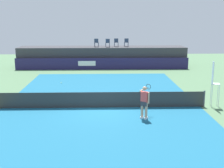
{
  "coord_description": "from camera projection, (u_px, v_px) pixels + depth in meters",
  "views": [
    {
      "loc": [
        0.13,
        -17.17,
        5.28
      ],
      "look_at": [
        0.68,
        2.0,
        1.0
      ],
      "focal_mm": 47.71,
      "sensor_mm": 36.0,
      "label": 1
    }
  ],
  "objects": [
    {
      "name": "spectator_chair_center",
      "position": [
        116.0,
        42.0,
        32.41
      ],
      "size": [
        0.48,
        0.48,
        0.89
      ],
      "color": "#2D3D56",
      "rests_on": "spectator_platform"
    },
    {
      "name": "ground_plane",
      "position": [
        102.0,
        95.0,
        20.82
      ],
      "size": [
        48.0,
        48.0,
        0.0
      ],
      "primitive_type": "plane",
      "color": "#4C704C"
    },
    {
      "name": "tennis_player",
      "position": [
        144.0,
        101.0,
        15.75
      ],
      "size": [
        0.73,
        1.25,
        1.77
      ],
      "color": "white",
      "rests_on": "court_inner"
    },
    {
      "name": "tennis_net",
      "position": [
        102.0,
        100.0,
        17.79
      ],
      "size": [
        12.4,
        0.02,
        0.95
      ],
      "primitive_type": "cube",
      "color": "#2D2D2D",
      "rests_on": "ground"
    },
    {
      "name": "spectator_chair_far_left",
      "position": [
        96.0,
        42.0,
        32.13
      ],
      "size": [
        0.48,
        0.48,
        0.89
      ],
      "color": "#2D3D56",
      "rests_on": "spectator_platform"
    },
    {
      "name": "court_inner",
      "position": [
        102.0,
        107.0,
        17.9
      ],
      "size": [
        12.0,
        22.0,
        0.0
      ],
      "primitive_type": "cube",
      "color": "#16597A",
      "rests_on": "ground"
    },
    {
      "name": "net_post_far",
      "position": [
        204.0,
        99.0,
        17.96
      ],
      "size": [
        0.1,
        0.1,
        1.0
      ],
      "primitive_type": "cylinder",
      "color": "#4C4C51",
      "rests_on": "ground"
    },
    {
      "name": "umpire_chair",
      "position": [
        214.0,
        81.0,
        17.76
      ],
      "size": [
        0.51,
        0.51,
        2.76
      ],
      "color": "white",
      "rests_on": "ground"
    },
    {
      "name": "spectator_platform",
      "position": [
        102.0,
        57.0,
        32.58
      ],
      "size": [
        18.0,
        2.8,
        2.2
      ],
      "primitive_type": "cube",
      "color": "#38383D",
      "rests_on": "ground"
    },
    {
      "name": "spectator_chair_left",
      "position": [
        108.0,
        42.0,
        31.92
      ],
      "size": [
        0.46,
        0.46,
        0.89
      ],
      "color": "#2D3D56",
      "rests_on": "spectator_platform"
    },
    {
      "name": "sponsor_wall",
      "position": [
        102.0,
        64.0,
        30.94
      ],
      "size": [
        18.0,
        0.22,
        1.2
      ],
      "color": "#231E4C",
      "rests_on": "ground"
    },
    {
      "name": "tennis_ball",
      "position": [
        61.0,
        83.0,
        24.46
      ],
      "size": [
        0.07,
        0.07,
        0.07
      ],
      "primitive_type": "sphere",
      "color": "#D8EA33",
      "rests_on": "court_inner"
    },
    {
      "name": "spectator_chair_right",
      "position": [
        126.0,
        42.0,
        32.41
      ],
      "size": [
        0.44,
        0.44,
        0.89
      ],
      "color": "#2D3D56",
      "rests_on": "spectator_platform"
    }
  ]
}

